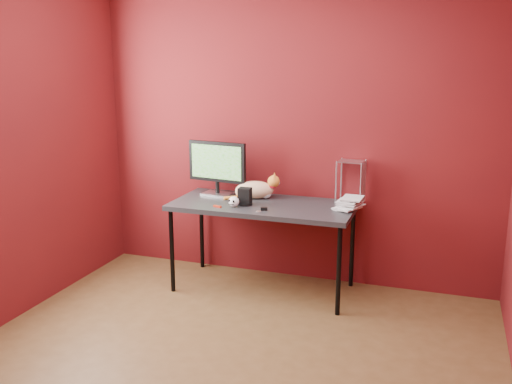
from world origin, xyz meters
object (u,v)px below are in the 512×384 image
(monitor, at_px, (217,166))
(book_stack, at_px, (343,141))
(cat, at_px, (255,189))
(speaker, at_px, (245,197))
(skull_mug, at_px, (234,202))
(desk, at_px, (263,209))

(monitor, distance_m, book_stack, 1.13)
(cat, relative_size, book_stack, 0.41)
(cat, distance_m, speaker, 0.24)
(cat, relative_size, skull_mug, 4.98)
(monitor, bearing_deg, desk, -10.16)
(monitor, height_order, book_stack, book_stack)
(desk, xyz_separation_m, cat, (-0.12, 0.15, 0.13))
(desk, distance_m, speaker, 0.20)
(cat, bearing_deg, speaker, -105.78)
(desk, height_order, speaker, speaker)
(desk, bearing_deg, cat, 129.56)
(monitor, bearing_deg, speaker, -27.64)
(desk, xyz_separation_m, speaker, (-0.13, -0.09, 0.12))
(cat, height_order, speaker, cat)
(cat, xyz_separation_m, book_stack, (0.75, -0.06, 0.46))
(monitor, relative_size, book_stack, 0.51)
(desk, height_order, cat, cat)
(monitor, bearing_deg, book_stack, 3.99)
(skull_mug, relative_size, speaker, 0.63)
(monitor, height_order, speaker, monitor)
(book_stack, bearing_deg, speaker, -167.02)
(monitor, distance_m, cat, 0.40)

